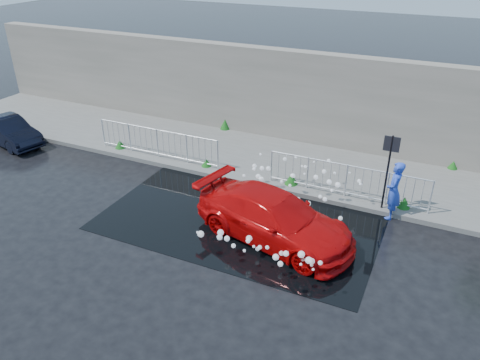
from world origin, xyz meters
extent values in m
plane|color=black|center=(0.00, 0.00, 0.00)|extent=(90.00, 90.00, 0.00)
cube|color=#5B5A56|center=(0.00, 5.00, 0.07)|extent=(30.00, 4.00, 0.15)
cube|color=#5B5A56|center=(0.00, 3.00, 0.08)|extent=(30.00, 0.25, 0.16)
cube|color=#6C675B|center=(0.00, 7.20, 1.90)|extent=(30.00, 0.60, 3.50)
cube|color=black|center=(0.50, 1.00, 0.01)|extent=(8.00, 5.00, 0.01)
cylinder|color=black|center=(4.20, 3.10, 1.25)|extent=(0.06, 0.06, 2.50)
cube|color=black|center=(4.20, 3.10, 2.25)|extent=(0.45, 0.04, 0.45)
cylinder|color=silver|center=(-6.50, 3.35, 0.70)|extent=(0.05, 0.05, 1.10)
cylinder|color=silver|center=(-1.50, 3.35, 0.70)|extent=(0.05, 0.05, 1.10)
cylinder|color=silver|center=(-4.00, 3.35, 1.22)|extent=(5.00, 0.04, 0.04)
cylinder|color=silver|center=(-4.00, 3.35, 0.27)|extent=(5.00, 0.04, 0.04)
cylinder|color=silver|center=(0.50, 3.35, 0.70)|extent=(0.05, 0.05, 1.10)
cylinder|color=silver|center=(5.50, 3.35, 0.70)|extent=(0.05, 0.05, 1.10)
cylinder|color=silver|center=(3.00, 3.35, 1.22)|extent=(5.00, 0.04, 0.04)
cylinder|color=silver|center=(3.00, 3.35, 0.27)|extent=(5.00, 0.04, 0.04)
cone|color=#164F15|center=(-5.80, 3.40, 0.31)|extent=(0.40, 0.40, 0.32)
cone|color=#164F15|center=(-2.00, 3.40, 0.29)|extent=(0.36, 0.36, 0.27)
cone|color=#164F15|center=(1.20, 3.40, 0.33)|extent=(0.44, 0.44, 0.37)
cone|color=#164F15|center=(4.80, 3.40, 0.33)|extent=(0.38, 0.38, 0.36)
cone|color=#164F15|center=(-3.00, 6.90, 0.37)|extent=(0.42, 0.42, 0.44)
cone|color=#164F15|center=(6.00, 6.90, 0.29)|extent=(0.34, 0.34, 0.28)
sphere|color=white|center=(1.27, 3.51, 1.10)|extent=(0.09, 0.09, 0.09)
sphere|color=white|center=(1.41, 1.76, 0.52)|extent=(0.13, 0.13, 0.13)
sphere|color=white|center=(3.46, 3.11, 0.86)|extent=(0.07, 0.07, 0.07)
sphere|color=white|center=(0.97, 3.31, 1.05)|extent=(0.13, 0.13, 0.13)
sphere|color=white|center=(1.47, 2.72, 0.83)|extent=(0.15, 0.15, 0.15)
sphere|color=white|center=(1.55, 2.20, 0.75)|extent=(0.10, 0.10, 0.10)
sphere|color=white|center=(0.62, 2.76, 0.88)|extent=(0.15, 0.15, 0.15)
sphere|color=white|center=(3.45, 3.05, 0.92)|extent=(0.12, 0.12, 0.12)
sphere|color=white|center=(0.82, 1.62, 0.51)|extent=(0.08, 0.08, 0.08)
sphere|color=white|center=(0.07, 2.91, 0.79)|extent=(0.14, 0.14, 0.14)
sphere|color=white|center=(0.52, 2.43, 0.64)|extent=(0.16, 0.16, 0.16)
sphere|color=white|center=(2.33, 3.17, 0.95)|extent=(0.14, 0.14, 0.14)
sphere|color=white|center=(0.43, 2.69, 0.88)|extent=(0.15, 0.15, 0.15)
sphere|color=white|center=(0.11, 3.31, 1.05)|extent=(0.08, 0.08, 0.08)
sphere|color=white|center=(3.27, 1.72, 0.31)|extent=(0.13, 0.13, 0.13)
sphere|color=white|center=(-0.04, 2.34, 0.67)|extent=(0.10, 0.10, 0.10)
sphere|color=white|center=(1.41, 2.77, 0.80)|extent=(0.10, 0.10, 0.10)
sphere|color=white|center=(1.35, 1.45, 0.23)|extent=(0.15, 0.15, 0.15)
sphere|color=white|center=(2.67, 3.15, 0.98)|extent=(0.08, 0.08, 0.08)
sphere|color=white|center=(1.86, 3.61, 1.00)|extent=(0.06, 0.06, 0.06)
sphere|color=white|center=(0.40, 2.47, 0.68)|extent=(0.17, 0.17, 0.17)
sphere|color=white|center=(3.05, 3.47, 0.92)|extent=(0.07, 0.07, 0.07)
sphere|color=white|center=(2.37, 1.48, 0.45)|extent=(0.13, 0.13, 0.13)
sphere|color=white|center=(1.56, 3.33, 0.90)|extent=(0.06, 0.06, 0.06)
sphere|color=white|center=(2.29, 3.79, 1.05)|extent=(0.12, 0.12, 0.12)
sphere|color=white|center=(1.22, 2.38, 0.72)|extent=(0.11, 0.11, 0.11)
sphere|color=white|center=(2.87, 1.46, 0.28)|extent=(0.14, 0.14, 0.14)
sphere|color=white|center=(0.72, 1.53, 0.48)|extent=(0.15, 0.15, 0.15)
sphere|color=white|center=(3.52, 2.92, 0.90)|extent=(0.09, 0.09, 0.09)
sphere|color=white|center=(0.37, 1.27, 0.26)|extent=(0.15, 0.15, 0.15)
sphere|color=white|center=(1.35, 1.90, 0.61)|extent=(0.16, 0.16, 0.16)
sphere|color=white|center=(2.27, 1.83, 0.50)|extent=(0.15, 0.15, 0.15)
sphere|color=white|center=(2.68, 2.10, 0.60)|extent=(0.14, 0.14, 0.14)
sphere|color=white|center=(2.50, 2.25, 0.57)|extent=(0.12, 0.12, 0.12)
sphere|color=white|center=(0.17, 2.64, 0.83)|extent=(0.11, 0.11, 0.11)
sphere|color=white|center=(1.77, 2.94, 0.86)|extent=(0.07, 0.07, 0.07)
sphere|color=white|center=(2.02, 1.70, 0.33)|extent=(0.10, 0.10, 0.10)
sphere|color=white|center=(1.93, 1.88, 0.51)|extent=(0.16, 0.16, 0.16)
sphere|color=white|center=(0.17, 1.54, 0.34)|extent=(0.07, 0.07, 0.07)
sphere|color=white|center=(2.60, 2.78, 0.83)|extent=(0.16, 0.16, 0.16)
sphere|color=white|center=(1.43, 1.61, 0.51)|extent=(0.14, 0.14, 0.14)
sphere|color=white|center=(2.38, 1.25, 0.21)|extent=(0.13, 0.13, 0.13)
sphere|color=white|center=(1.65, 3.37, 0.89)|extent=(0.10, 0.10, 0.10)
sphere|color=white|center=(2.76, 2.56, 0.68)|extent=(0.10, 0.10, 0.10)
sphere|color=white|center=(2.86, 2.87, 0.74)|extent=(0.17, 0.17, 0.17)
sphere|color=white|center=(2.14, 2.93, 0.82)|extent=(0.15, 0.15, 0.15)
sphere|color=white|center=(1.66, -0.53, 0.24)|extent=(0.11, 0.11, 0.11)
sphere|color=white|center=(0.82, -0.98, 0.79)|extent=(0.17, 0.17, 0.17)
sphere|color=white|center=(2.31, -0.31, 0.18)|extent=(0.06, 0.06, 0.06)
sphere|color=white|center=(2.96, -0.94, 0.75)|extent=(0.17, 0.17, 0.17)
sphere|color=white|center=(2.35, -0.63, 0.39)|extent=(0.13, 0.13, 0.13)
sphere|color=white|center=(2.71, -1.71, 0.93)|extent=(0.13, 0.13, 0.13)
sphere|color=white|center=(3.22, -0.91, 0.61)|extent=(0.15, 0.15, 0.15)
sphere|color=white|center=(1.48, -0.73, 0.57)|extent=(0.12, 0.12, 0.12)
sphere|color=white|center=(2.18, -1.21, 0.89)|extent=(0.10, 0.10, 0.10)
sphere|color=white|center=(3.21, -1.18, 0.82)|extent=(0.17, 0.17, 0.17)
sphere|color=white|center=(2.05, -1.34, 0.94)|extent=(0.10, 0.10, 0.10)
sphere|color=white|center=(2.42, -1.23, 0.70)|extent=(0.16, 0.16, 0.16)
sphere|color=white|center=(3.11, -1.49, 0.89)|extent=(0.07, 0.07, 0.07)
sphere|color=white|center=(1.55, -1.13, 0.55)|extent=(0.08, 0.08, 0.08)
sphere|color=white|center=(0.50, -1.58, 1.07)|extent=(0.06, 0.06, 0.06)
sphere|color=white|center=(2.95, -0.73, 0.45)|extent=(0.09, 0.09, 0.09)
sphere|color=white|center=(3.21, -0.86, 0.47)|extent=(0.09, 0.09, 0.09)
sphere|color=white|center=(0.88, -0.74, 0.47)|extent=(0.15, 0.15, 0.15)
sphere|color=white|center=(0.92, -1.22, 0.83)|extent=(0.15, 0.15, 0.15)
sphere|color=white|center=(1.46, -1.55, 0.95)|extent=(0.11, 0.11, 0.11)
sphere|color=white|center=(3.53, -1.37, 0.99)|extent=(0.11, 0.11, 0.11)
sphere|color=white|center=(1.78, -1.08, 0.72)|extent=(0.07, 0.07, 0.07)
sphere|color=white|center=(3.41, -1.50, 0.86)|extent=(0.06, 0.06, 0.06)
sphere|color=white|center=(0.32, -1.12, 0.68)|extent=(0.18, 0.18, 0.18)
sphere|color=white|center=(2.76, -1.52, 1.10)|extent=(0.13, 0.13, 0.13)
sphere|color=white|center=(1.46, -0.64, 0.58)|extent=(0.16, 0.16, 0.16)
imported|color=#C40708|center=(1.74, 0.42, 0.67)|extent=(4.93, 2.91, 1.34)
imported|color=black|center=(-10.26, 2.15, 0.54)|extent=(3.47, 1.88, 1.09)
imported|color=blue|center=(4.48, 2.93, 0.90)|extent=(0.44, 0.66, 1.80)
camera|label=1|loc=(5.43, -9.73, 7.50)|focal=35.00mm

